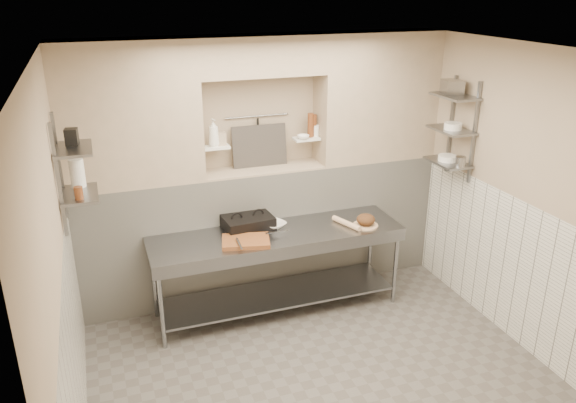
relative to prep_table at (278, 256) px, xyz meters
name	(u,v)px	position (x,y,z in m)	size (l,w,h in m)	color
floor	(323,381)	(0.03, -1.18, -0.69)	(4.00, 3.90, 0.10)	#4A4541
ceiling	(332,47)	(0.03, -1.18, 2.21)	(4.00, 3.90, 0.10)	silver
wall_left	(52,276)	(-2.02, -1.18, 0.76)	(0.10, 3.90, 2.80)	tan
wall_right	(533,203)	(2.08, -1.18, 0.76)	(0.10, 3.90, 2.80)	tan
wall_back	(256,163)	(0.03, 0.82, 0.76)	(4.00, 0.10, 2.80)	tan
wall_front	(490,396)	(0.03, -3.18, 0.76)	(4.00, 0.10, 2.80)	tan
backwall_lower	(264,229)	(0.03, 0.57, 0.06)	(4.00, 0.40, 1.40)	silver
alcove_sill	(263,169)	(0.03, 0.57, 0.77)	(1.30, 0.40, 0.02)	tan
backwall_pillar_left	(129,115)	(-1.30, 0.57, 1.46)	(1.35, 0.40, 1.40)	tan
backwall_pillar_right	(376,97)	(1.35, 0.57, 1.46)	(1.35, 0.40, 1.40)	tan
backwall_header	(261,55)	(0.03, 0.57, 1.96)	(1.30, 0.40, 0.40)	tan
wainscot_left	(76,359)	(-1.96, -1.18, 0.06)	(0.02, 3.90, 1.40)	silver
wainscot_right	(517,271)	(2.02, -1.18, 0.06)	(0.02, 3.90, 1.40)	silver
alcove_shelf_left	(216,147)	(-0.47, 0.57, 1.06)	(0.28, 0.16, 0.03)	white
alcove_shelf_right	(306,139)	(0.53, 0.57, 1.06)	(0.28, 0.16, 0.03)	white
utensil_rail	(257,116)	(0.03, 0.74, 1.31)	(0.02, 0.02, 0.70)	gray
hanging_steel	(258,132)	(0.03, 0.72, 1.14)	(0.02, 0.02, 0.30)	black
splash_panel	(260,146)	(0.03, 0.67, 1.00)	(0.60, 0.02, 0.45)	#383330
shelf_rail_left_a	(60,167)	(-1.95, 0.07, 1.16)	(0.03, 0.03, 0.95)	slate
shelf_rail_left_b	(58,181)	(-1.95, -0.33, 1.16)	(0.03, 0.03, 0.95)	slate
wall_shelf_left_lower	(80,194)	(-1.81, -0.13, 0.96)	(0.30, 0.50, 0.03)	slate
wall_shelf_left_upper	(73,149)	(-1.81, -0.13, 1.36)	(0.30, 0.50, 0.03)	slate
shelf_rail_right_a	(451,125)	(2.00, 0.07, 1.21)	(0.03, 0.03, 1.05)	slate
shelf_rail_right_b	(474,133)	(2.00, -0.33, 1.21)	(0.03, 0.03, 1.05)	slate
wall_shelf_right_lower	(448,162)	(1.87, -0.13, 0.86)	(0.30, 0.50, 0.03)	slate
wall_shelf_right_mid	(451,130)	(1.87, -0.13, 1.21)	(0.30, 0.50, 0.03)	slate
wall_shelf_right_upper	(455,96)	(1.87, -0.13, 1.56)	(0.30, 0.50, 0.03)	slate
prep_table	(278,256)	(0.00, 0.00, 0.00)	(2.60, 0.70, 0.90)	gray
panini_press	(248,222)	(-0.25, 0.22, 0.33)	(0.53, 0.40, 0.14)	black
cutting_board	(246,241)	(-0.37, -0.12, 0.28)	(0.46, 0.32, 0.04)	brown
knife_blade	(277,232)	(-0.03, -0.06, 0.31)	(0.24, 0.03, 0.01)	gray
tongs	(239,243)	(-0.46, -0.21, 0.31)	(0.02, 0.02, 0.23)	gray
mixing_bowl	(274,225)	(0.01, 0.15, 0.29)	(0.23, 0.23, 0.06)	white
rolling_pin	(346,223)	(0.74, -0.06, 0.29)	(0.06, 0.06, 0.38)	beige
bread_board	(365,225)	(0.93, -0.13, 0.27)	(0.26, 0.26, 0.02)	beige
bread_loaf	(366,219)	(0.93, -0.13, 0.33)	(0.19, 0.19, 0.12)	#4C2D19
bottle_soap	(214,133)	(-0.49, 0.57, 1.21)	(0.11, 0.11, 0.28)	white
jar_alcove	(221,139)	(-0.41, 0.59, 1.14)	(0.09, 0.09, 0.13)	tan
bowl_alcove	(303,137)	(0.47, 0.53, 1.09)	(0.13, 0.13, 0.04)	white
condiment_a	(314,125)	(0.62, 0.60, 1.19)	(0.06, 0.06, 0.24)	#5F2F16
condiment_b	(311,125)	(0.58, 0.58, 1.20)	(0.07, 0.07, 0.26)	#5F2F16
condiment_c	(316,131)	(0.64, 0.59, 1.13)	(0.07, 0.07, 0.12)	white
jug_left	(77,173)	(-1.81, 0.04, 1.09)	(0.12, 0.12, 0.25)	white
jar_left	(79,193)	(-1.81, -0.28, 1.02)	(0.07, 0.07, 0.11)	#5F2F16
box_left_upper	(72,137)	(-1.81, -0.06, 1.44)	(0.10, 0.10, 0.14)	black
bowl_right	(447,158)	(1.87, -0.12, 0.90)	(0.20, 0.20, 0.06)	white
canister_right	(460,162)	(1.87, -0.34, 0.92)	(0.11, 0.11, 0.11)	gray
bowl_right_mid	(453,126)	(1.87, -0.16, 1.25)	(0.18, 0.18, 0.07)	white
basket_right	(452,87)	(1.87, -0.07, 1.64)	(0.18, 0.22, 0.14)	gray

